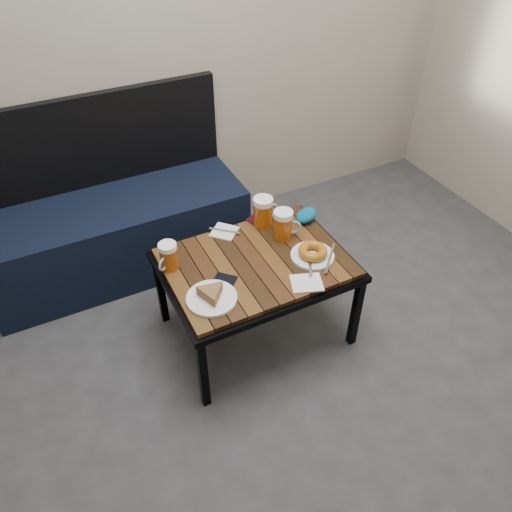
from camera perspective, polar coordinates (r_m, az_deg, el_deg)
name	(u,v)px	position (r m, az deg, el deg)	size (l,w,h in m)	color
bench	(116,227)	(2.88, -15.69, 3.19)	(1.40, 0.50, 0.95)	black
cafe_table	(256,268)	(2.28, 0.00, -1.37)	(0.84, 0.62, 0.47)	black
beer_mug_left	(168,256)	(2.21, -9.99, -0.02)	(0.12, 0.11, 0.13)	#A44A0D
beer_mug_centre	(264,212)	(2.42, 0.87, 5.08)	(0.14, 0.11, 0.15)	#A44A0D
beer_mug_right	(284,225)	(2.34, 3.16, 3.61)	(0.14, 0.12, 0.15)	#A44A0D
plate_pie	(211,295)	(2.06, -5.12, -4.51)	(0.21, 0.21, 0.06)	white
plate_bagel	(313,253)	(2.27, 6.50, 0.32)	(0.23, 0.24, 0.05)	white
napkin_left	(224,232)	(2.41, -3.64, 2.80)	(0.16, 0.16, 0.01)	white
napkin_right	(307,283)	(2.15, 5.80, -3.09)	(0.16, 0.15, 0.01)	white
passport_navy	(222,284)	(2.14, -3.86, -3.25)	(0.09, 0.13, 0.01)	black
passport_burgundy	(259,221)	(2.48, 0.33, 4.05)	(0.08, 0.11, 0.01)	black
knit_pouch	(306,215)	(2.49, 5.75, 4.64)	(0.13, 0.09, 0.06)	#054A86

